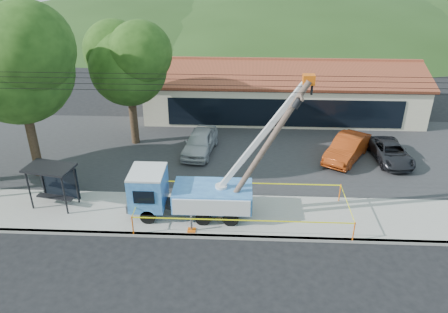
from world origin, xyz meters
name	(u,v)px	position (x,y,z in m)	size (l,w,h in m)	color
ground	(222,266)	(0.00, 0.00, 0.00)	(120.00, 120.00, 0.00)	black
curb	(225,237)	(0.00, 2.10, 0.07)	(60.00, 0.25, 0.15)	gray
sidewalk	(226,215)	(0.00, 4.00, 0.07)	(60.00, 4.00, 0.15)	gray
parking_lot	(231,151)	(0.00, 12.00, 0.05)	(60.00, 12.00, 0.10)	#28282B
strip_mall	(281,91)	(4.00, 19.98, 1.88)	(22.50, 8.53, 4.67)	beige
tree_west_near	(15,58)	(-12.00, 8.00, 7.52)	(7.56, 6.72, 10.80)	#332316
tree_lot	(128,60)	(-7.00, 13.00, 6.21)	(6.30, 5.60, 8.94)	#332316
hill_west	(146,31)	(-15.00, 55.00, 0.00)	(78.40, 56.00, 28.00)	#213A15
hill_center	(303,32)	(10.00, 55.00, 0.00)	(89.60, 64.00, 32.00)	#213A15
hill_east	(432,33)	(30.00, 55.00, 0.00)	(72.80, 52.00, 26.00)	#213A15
utility_truck	(188,192)	(-2.04, 3.98, 1.52)	(9.17, 3.47, 7.87)	black
leaning_pole	(265,148)	(1.90, 3.61, 4.37)	(4.39, 1.62, 7.77)	#4C3B31
bus_shelter	(53,176)	(-9.49, 4.61, 1.93)	(2.77, 2.01, 2.43)	black
caution_tape	(242,204)	(0.87, 3.84, 0.94)	(11.01, 3.68, 1.06)	#EC5C0C
car_silver	(200,153)	(-2.13, 11.59, 0.00)	(1.87, 4.65, 1.59)	#B0B2B7
car_red	(346,160)	(7.83, 11.07, 0.00)	(1.69, 4.84, 1.59)	#96330F
car_dark	(389,162)	(10.69, 10.90, 0.00)	(2.06, 4.48, 1.24)	black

